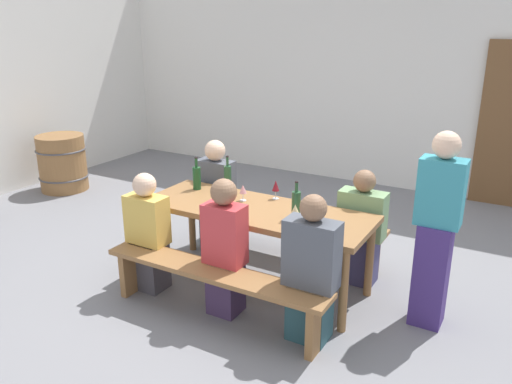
{
  "coord_description": "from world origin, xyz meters",
  "views": [
    {
      "loc": [
        2.11,
        -3.68,
        2.33
      ],
      "look_at": [
        0.0,
        0.0,
        0.9
      ],
      "focal_mm": 36.0,
      "sensor_mm": 36.0,
      "label": 1
    }
  ],
  "objects_px": {
    "seated_guest_near_1": "(225,250)",
    "standing_host": "(436,234)",
    "seated_guest_far_0": "(216,197)",
    "tasting_table": "(256,217)",
    "wine_glass_0": "(243,190)",
    "wine_barrel": "(62,163)",
    "bench_far": "(289,224)",
    "wine_bottle_0": "(197,177)",
    "bench_near": "(214,280)",
    "seated_guest_near_2": "(311,273)",
    "seated_guest_far_1": "(361,231)",
    "wine_glass_1": "(295,210)",
    "wine_bottle_2": "(228,177)",
    "wine_glass_2": "(276,186)",
    "seated_guest_near_0": "(148,235)",
    "wine_bottle_1": "(296,204)"
  },
  "relations": [
    {
      "from": "bench_near",
      "to": "wine_glass_1",
      "type": "height_order",
      "value": "wine_glass_1"
    },
    {
      "from": "bench_far",
      "to": "wine_bottle_0",
      "type": "distance_m",
      "value": 1.05
    },
    {
      "from": "wine_glass_0",
      "to": "seated_guest_near_1",
      "type": "relative_size",
      "value": 0.13
    },
    {
      "from": "seated_guest_near_1",
      "to": "wine_barrel",
      "type": "bearing_deg",
      "value": 67.32
    },
    {
      "from": "seated_guest_near_2",
      "to": "standing_host",
      "type": "height_order",
      "value": "standing_host"
    },
    {
      "from": "bench_far",
      "to": "wine_bottle_2",
      "type": "relative_size",
      "value": 5.76
    },
    {
      "from": "bench_near",
      "to": "wine_glass_2",
      "type": "bearing_deg",
      "value": 87.88
    },
    {
      "from": "standing_host",
      "to": "wine_bottle_2",
      "type": "bearing_deg",
      "value": -4.61
    },
    {
      "from": "wine_glass_1",
      "to": "seated_guest_far_1",
      "type": "relative_size",
      "value": 0.16
    },
    {
      "from": "bench_near",
      "to": "seated_guest_near_2",
      "type": "bearing_deg",
      "value": 10.99
    },
    {
      "from": "tasting_table",
      "to": "seated_guest_near_2",
      "type": "bearing_deg",
      "value": -34.47
    },
    {
      "from": "wine_glass_0",
      "to": "wine_glass_1",
      "type": "bearing_deg",
      "value": -23.23
    },
    {
      "from": "wine_glass_2",
      "to": "seated_guest_near_2",
      "type": "distance_m",
      "value": 1.16
    },
    {
      "from": "wine_glass_1",
      "to": "seated_guest_far_0",
      "type": "bearing_deg",
      "value": 150.57
    },
    {
      "from": "tasting_table",
      "to": "seated_guest_near_0",
      "type": "xyz_separation_m",
      "value": [
        -0.8,
        -0.53,
        -0.15
      ]
    },
    {
      "from": "bench_near",
      "to": "wine_glass_2",
      "type": "distance_m",
      "value": 1.11
    },
    {
      "from": "wine_bottle_1",
      "to": "seated_guest_near_2",
      "type": "xyz_separation_m",
      "value": [
        0.37,
        -0.49,
        -0.32
      ]
    },
    {
      "from": "tasting_table",
      "to": "seated_guest_near_2",
      "type": "distance_m",
      "value": 0.94
    },
    {
      "from": "standing_host",
      "to": "wine_barrel",
      "type": "xyz_separation_m",
      "value": [
        -5.28,
        0.91,
        -0.38
      ]
    },
    {
      "from": "wine_bottle_0",
      "to": "wine_bottle_2",
      "type": "relative_size",
      "value": 0.94
    },
    {
      "from": "bench_near",
      "to": "bench_far",
      "type": "height_order",
      "value": "same"
    },
    {
      "from": "wine_glass_2",
      "to": "wine_barrel",
      "type": "distance_m",
      "value": 3.92
    },
    {
      "from": "wine_bottle_2",
      "to": "wine_glass_1",
      "type": "height_order",
      "value": "wine_bottle_2"
    },
    {
      "from": "wine_glass_0",
      "to": "wine_barrel",
      "type": "relative_size",
      "value": 0.2
    },
    {
      "from": "seated_guest_near_0",
      "to": "seated_guest_near_1",
      "type": "relative_size",
      "value": 0.94
    },
    {
      "from": "seated_guest_near_2",
      "to": "seated_guest_near_0",
      "type": "bearing_deg",
      "value": 90.0
    },
    {
      "from": "wine_glass_0",
      "to": "standing_host",
      "type": "xyz_separation_m",
      "value": [
        1.71,
        0.03,
        -0.08
      ]
    },
    {
      "from": "seated_guest_near_0",
      "to": "seated_guest_near_2",
      "type": "distance_m",
      "value": 1.57
    },
    {
      "from": "bench_far",
      "to": "wine_bottle_2",
      "type": "height_order",
      "value": "wine_bottle_2"
    },
    {
      "from": "wine_bottle_2",
      "to": "wine_glass_2",
      "type": "xyz_separation_m",
      "value": [
        0.53,
        -0.0,
        -0.01
      ]
    },
    {
      "from": "bench_near",
      "to": "wine_bottle_0",
      "type": "bearing_deg",
      "value": 131.83
    },
    {
      "from": "seated_guest_near_2",
      "to": "seated_guest_far_0",
      "type": "distance_m",
      "value": 1.89
    },
    {
      "from": "wine_bottle_0",
      "to": "wine_glass_1",
      "type": "xyz_separation_m",
      "value": [
        1.23,
        -0.35,
        0.0
      ]
    },
    {
      "from": "seated_guest_near_2",
      "to": "standing_host",
      "type": "distance_m",
      "value": 1.02
    },
    {
      "from": "seated_guest_near_2",
      "to": "wine_barrel",
      "type": "relative_size",
      "value": 1.47
    },
    {
      "from": "seated_guest_near_1",
      "to": "standing_host",
      "type": "distance_m",
      "value": 1.65
    },
    {
      "from": "wine_glass_0",
      "to": "seated_guest_far_1",
      "type": "distance_m",
      "value": 1.14
    },
    {
      "from": "wine_bottle_2",
      "to": "wine_glass_1",
      "type": "xyz_separation_m",
      "value": [
        0.96,
        -0.48,
        -0.0
      ]
    },
    {
      "from": "wine_glass_2",
      "to": "seated_guest_near_0",
      "type": "bearing_deg",
      "value": -135.1
    },
    {
      "from": "wine_glass_0",
      "to": "wine_glass_2",
      "type": "bearing_deg",
      "value": 39.14
    },
    {
      "from": "tasting_table",
      "to": "seated_guest_far_1",
      "type": "xyz_separation_m",
      "value": [
        0.8,
        0.53,
        -0.16
      ]
    },
    {
      "from": "bench_far",
      "to": "wine_barrel",
      "type": "distance_m",
      "value": 3.8
    },
    {
      "from": "wine_glass_2",
      "to": "standing_host",
      "type": "height_order",
      "value": "standing_host"
    },
    {
      "from": "wine_glass_1",
      "to": "seated_guest_far_0",
      "type": "height_order",
      "value": "seated_guest_far_0"
    },
    {
      "from": "seated_guest_far_1",
      "to": "seated_guest_near_0",
      "type": "bearing_deg",
      "value": -56.43
    },
    {
      "from": "bench_far",
      "to": "seated_guest_near_2",
      "type": "xyz_separation_m",
      "value": [
        0.77,
        -1.21,
        0.19
      ]
    },
    {
      "from": "wine_glass_2",
      "to": "seated_guest_far_0",
      "type": "xyz_separation_m",
      "value": [
        -0.82,
        0.23,
        -0.31
      ]
    },
    {
      "from": "tasting_table",
      "to": "wine_glass_0",
      "type": "height_order",
      "value": "wine_glass_0"
    },
    {
      "from": "bench_far",
      "to": "wine_bottle_1",
      "type": "bearing_deg",
      "value": -60.49
    },
    {
      "from": "seated_guest_far_0",
      "to": "tasting_table",
      "type": "bearing_deg",
      "value": 56.02
    }
  ]
}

